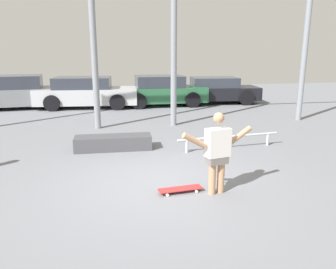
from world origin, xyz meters
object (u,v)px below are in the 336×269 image
Objects in this scene: skateboard at (180,189)px; grind_box at (113,143)px; skateboarder at (218,150)px; parked_car_grey at (17,93)px; parked_car_silver at (86,93)px; parked_car_black at (216,90)px; grind_rail at (229,138)px; parked_car_green at (162,91)px.

skateboard is 3.11m from grind_box.
skateboarder reaches higher than parked_car_grey.
parked_car_silver reaches higher than parked_car_black.
skateboard is at bearing 154.74° from skateboarder.
parked_car_black reaches higher than grind_box.
skateboarder is 0.97m from skateboard.
grind_rail is 8.33m from parked_car_silver.
skateboard is 0.29× the size of grind_rail.
parked_car_green is (3.42, -0.04, 0.01)m from parked_car_silver.
parked_car_silver is at bearing 118.16° from grind_rail.
grind_box is 0.43× the size of parked_car_grey.
parked_car_grey is at bearing -175.88° from parked_car_black.
skateboarder is 0.33× the size of parked_car_grey.
parked_car_grey is 9.14m from parked_car_black.
parked_car_grey is 1.14× the size of parked_car_green.
skateboarder reaches higher than parked_car_silver.
grind_rail is (2.93, -0.50, 0.11)m from grind_box.
parked_car_green reaches higher than skateboard.
grind_rail is at bearing 46.95° from skateboard.
parked_car_green reaches higher than grind_rail.
skateboarder reaches higher than parked_car_black.
skateboard is (-0.62, 0.14, -0.73)m from skateboarder.
grind_rail is (1.21, 2.55, -0.51)m from skateboarder.
skateboarder is at bearing -18.58° from skateboard.
parked_car_black reaches higher than grind_rail.
parked_car_grey is at bearing 176.33° from parked_car_green.
parked_car_green is 0.96× the size of parked_car_black.
grind_box reaches higher than skateboard.
skateboard is 3.03m from grind_rail.
parked_car_black is (9.14, -0.17, -0.07)m from parked_car_grey.
parked_car_green is (-0.50, 7.30, 0.38)m from grind_rail.
parked_car_silver is at bearing 92.89° from skateboarder.
parked_car_green reaches higher than grind_box.
parked_car_grey is 3.02m from parked_car_silver.
grind_rail is 7.32m from parked_car_green.
grind_box is at bearing -66.77° from parked_car_grey.
skateboarder is at bearing -94.19° from parked_car_green.
grind_box is (-1.10, 2.90, 0.12)m from skateboard.
grind_rail is at bearing -56.60° from parked_car_silver.
skateboard is at bearing -97.87° from parked_car_green.
grind_box is 8.25m from parked_car_grey.
parked_car_grey reaches higher than parked_car_silver.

